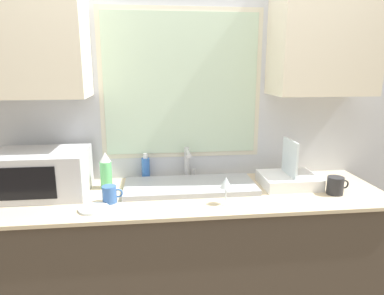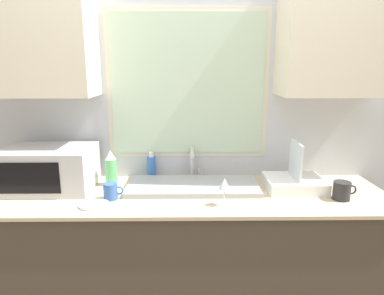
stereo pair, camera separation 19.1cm
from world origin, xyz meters
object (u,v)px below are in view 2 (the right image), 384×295
Objects in this scene: microwave at (48,169)px; dish_rack at (294,182)px; faucet at (192,161)px; spray_bottle at (110,168)px; soap_bottle at (151,167)px; mug_near_sink at (110,191)px; wine_glass at (223,185)px.

dish_rack reaches higher than microwave.
dish_rack is at bearing -17.76° from faucet.
spray_bottle reaches higher than faucet.
microwave reaches higher than soap_bottle.
mug_near_sink is at bearing -172.04° from dish_rack.
dish_rack is 1.51× the size of spray_bottle.
spray_bottle is at bearing 153.69° from wine_glass.
wine_glass is at bearing -26.31° from spray_bottle.
spray_bottle is 0.27m from soap_bottle.
spray_bottle reaches higher than mug_near_sink.
faucet is 0.28m from soap_bottle.
mug_near_sink is 0.73× the size of wine_glass.
mug_near_sink is (0.05, -0.24, -0.06)m from spray_bottle.
soap_bottle is at bearing 132.63° from wine_glass.
dish_rack is 0.51m from wine_glass.
mug_near_sink is at bearing -23.67° from microwave.
dish_rack is 3.06× the size of mug_near_sink.
soap_bottle is at bearing 18.66° from microwave.
microwave is at bearing 165.24° from wine_glass.
faucet reaches higher than mug_near_sink.
faucet is at bearing -6.80° from soap_bottle.
wine_glass is at bearing -14.76° from microwave.
soap_bottle is 1.58× the size of mug_near_sink.
microwave is at bearing -170.39° from spray_bottle.
microwave is at bearing 156.33° from mug_near_sink.
mug_near_sink is at bearing -143.24° from faucet.
faucet is 0.40× the size of microwave.
dish_rack reaches higher than wine_glass.
faucet is 0.46m from wine_glass.
dish_rack is (1.47, -0.03, -0.08)m from microwave.
faucet is at bearing 11.87° from spray_bottle.
dish_rack reaches higher than spray_bottle.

